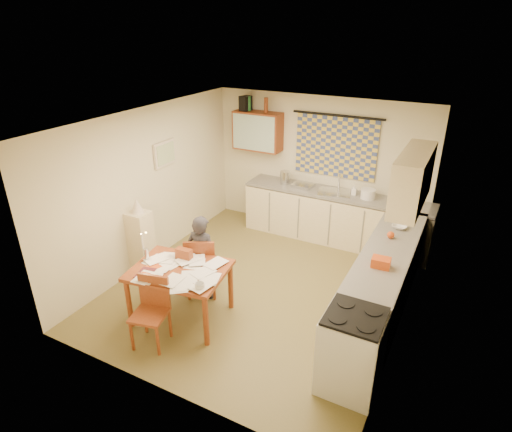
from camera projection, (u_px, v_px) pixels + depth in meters
The scene contains 44 objects.
floor at pixel (262, 287), 6.45m from camera, with size 4.00×4.50×0.02m, color brown.
ceiling at pixel (263, 120), 5.39m from camera, with size 4.00×4.50×0.02m, color white.
wall_back at pixel (319, 166), 7.74m from camera, with size 4.00×0.02×2.50m, color beige.
wall_front at pixel (156, 296), 4.10m from camera, with size 4.00×0.02×2.50m, color beige.
wall_left at pixel (149, 187), 6.77m from camera, with size 0.02×4.50×2.50m, color beige.
wall_right at pixel (413, 243), 5.07m from camera, with size 0.02×4.50×2.50m, color beige.
window_blind at pixel (336, 147), 7.41m from camera, with size 1.45×0.03×1.05m, color #35457F.
curtain_rod at pixel (338, 115), 7.17m from camera, with size 0.04×0.04×1.60m, color black.
wall_cabinet at pixel (258, 131), 7.85m from camera, with size 0.90×0.34×0.70m, color #662A12.
wall_cabinet_glass at pixel (253, 133), 7.71m from camera, with size 0.84×0.02×0.64m, color #99B2A5.
upper_cabinet_right at pixel (413, 179), 5.34m from camera, with size 0.34×1.30×0.70m, color beige.
framed_print at pixel (165, 153), 6.88m from camera, with size 0.04×0.50×0.40m, color beige.
print_canvas at pixel (166, 154), 6.87m from camera, with size 0.01×0.42×0.32m, color silver.
counter_back at pixel (335, 217), 7.63m from camera, with size 3.30×0.62×0.92m.
counter_right at pixel (384, 281), 5.76m from camera, with size 0.62×2.95×0.92m.
stove at pixel (351, 352), 4.51m from camera, with size 0.61×0.61×0.95m.
sink at pixel (334, 195), 7.47m from camera, with size 0.55×0.45×0.10m, color silver.
tap at pixel (339, 182), 7.53m from camera, with size 0.03×0.03×0.28m, color silver.
dish_rack at pixel (303, 185), 7.68m from camera, with size 0.35×0.30×0.06m, color silver.
kettle at pixel (285, 178), 7.80m from camera, with size 0.18×0.18×0.24m, color silver.
mixing_bowl at pixel (368, 194), 7.17m from camera, with size 0.24×0.24×0.16m, color white.
soap_bottle at pixel (354, 190), 7.31m from camera, with size 0.09×0.09×0.18m, color white.
bowl at pixel (400, 227), 6.16m from camera, with size 0.23×0.23×0.05m, color white.
orange_bag at pixel (381, 262), 5.19m from camera, with size 0.22×0.16×0.12m, color #CF4A16.
fruit_orange at pixel (391, 235), 5.87m from camera, with size 0.10×0.10×0.10m, color #CF4A16.
speaker at pixel (246, 103), 7.75m from camera, with size 0.16×0.20×0.26m, color black.
bottle_green at pixel (249, 104), 7.72m from camera, with size 0.07×0.07×0.26m, color #195926.
bottle_brown at pixel (266, 105), 7.58m from camera, with size 0.07×0.07×0.26m, color #662A12.
dining_table at pixel (181, 293), 5.65m from camera, with size 1.33×1.08×0.75m.
chair_far at pixel (203, 276), 6.18m from camera, with size 0.57×0.57×0.94m.
chair_near at pixel (151, 324), 5.23m from camera, with size 0.48×0.48×0.88m.
person at pixel (202, 257), 5.99m from camera, with size 0.47×0.32×1.27m, color black.
shelf_stand at pixel (142, 243), 6.61m from camera, with size 0.32×0.30×1.04m, color beige.
lampshade at pixel (137, 206), 6.34m from camera, with size 0.20×0.20×0.22m, color beige.
letter_rack at pixel (184, 254), 5.67m from camera, with size 0.22×0.10×0.16m, color maroon.
mug at pixel (200, 286), 5.05m from camera, with size 0.13×0.13×0.09m, color white.
magazine at pixel (138, 272), 5.39m from camera, with size 0.25×0.30×0.02m, color maroon.
book at pixel (148, 266), 5.54m from camera, with size 0.22×0.26×0.02m, color #CF4A16.
orange_box at pixel (145, 275), 5.31m from camera, with size 0.12×0.08×0.04m, color #CF4A16.
eyeglasses at pixel (177, 282), 5.20m from camera, with size 0.13×0.04×0.02m, color black.
candle_holder at pixel (146, 255), 5.64m from camera, with size 0.06×0.06×0.18m, color silver.
candle at pixel (142, 241), 5.55m from camera, with size 0.02×0.02×0.22m, color white.
candle_flame at pixel (146, 233), 5.51m from camera, with size 0.02×0.02×0.02m, color #FFCC66.
papers at pixel (180, 270), 5.42m from camera, with size 1.18×1.03×0.03m.
Camera 1 is at (2.43, -4.83, 3.66)m, focal length 30.00 mm.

